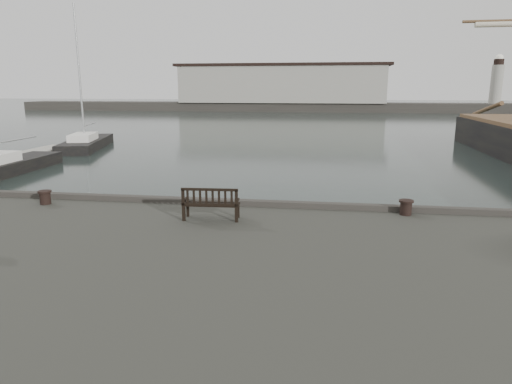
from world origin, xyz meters
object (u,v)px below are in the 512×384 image
(bollard_right, at_px, (406,207))
(yacht_c, at_px, (6,170))
(bench, at_px, (211,209))
(yacht_d, at_px, (87,145))
(bollard_left, at_px, (45,197))

(bollard_right, bearing_deg, yacht_c, 152.17)
(bollard_right, distance_m, yacht_c, 25.25)
(bench, xyz_separation_m, yacht_d, (-18.03, 25.70, -1.63))
(bollard_left, height_order, bollard_right, bollard_right)
(bollard_left, height_order, yacht_c, yacht_c)
(bench, relative_size, bollard_right, 3.66)
(bollard_right, distance_m, yacht_d, 33.98)
(bollard_right, xyz_separation_m, yacht_c, (-22.29, 11.77, -1.54))
(bollard_right, xyz_separation_m, yacht_d, (-23.68, 24.32, -1.55))
(bench, bearing_deg, bollard_right, 9.98)
(bollard_left, relative_size, yacht_c, 0.04)
(bench, bearing_deg, bollard_left, 167.34)
(bench, relative_size, bollard_left, 3.69)
(bollard_left, distance_m, bollard_right, 11.50)
(bench, height_order, bollard_left, bench)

